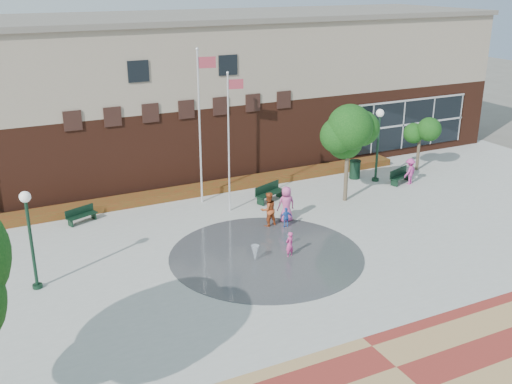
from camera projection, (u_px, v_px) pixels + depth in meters
name	position (u px, v px, depth m)	size (l,w,h in m)	color
ground	(302.00, 286.00, 23.34)	(120.00, 120.00, 0.00)	#666056
plaza_concrete	(256.00, 247.00, 26.71)	(46.00, 18.00, 0.01)	#A8A8A0
splash_pad	(266.00, 255.00, 25.86)	(8.40, 8.40, 0.01)	#383A3D
library_building	(158.00, 93.00, 36.46)	(44.40, 10.40, 9.20)	#4C2317
flower_bed	(195.00, 194.00, 33.10)	(26.00, 1.20, 0.40)	#9C140E
flagpole_left	(229.00, 136.00, 29.39)	(0.83, 0.23, 7.13)	white
flagpole_right	(200.00, 119.00, 30.41)	(0.99, 0.27, 8.09)	white
lamp_left	(30.00, 229.00, 22.32)	(0.42, 0.42, 3.99)	#132F1F
lamp_right	(378.00, 137.00, 34.27)	(0.45, 0.45, 4.30)	#132F1F
bench_left	(82.00, 218.00, 29.18)	(1.60, 0.97, 0.78)	#132F1F
bench_mid	(270.00, 196.00, 31.94)	(1.95, 1.20, 0.95)	#132F1F
bench_right	(401.00, 179.00, 34.71)	(1.81, 1.06, 0.88)	#132F1F
trash_can	(355.00, 169.00, 35.44)	(0.68, 0.68, 1.12)	#132F1F
tree_mid	(349.00, 133.00, 30.86)	(3.06, 3.06, 5.16)	#483C2C
tree_small_right	(420.00, 130.00, 36.32)	(2.02, 2.02, 3.46)	#483C2C
water_jet_a	(255.00, 261.00, 25.35)	(0.36, 0.36, 0.69)	white
water_jet_b	(289.00, 245.00, 26.84)	(0.22, 0.22, 0.49)	white
child_splash	(290.00, 245.00, 25.54)	(0.43, 0.28, 1.17)	#E23E8C
adult_red	(268.00, 209.00, 28.61)	(0.83, 0.65, 1.71)	#B04920
adult_pink	(286.00, 204.00, 29.15)	(0.88, 0.57, 1.79)	#D55296
child_blue	(286.00, 218.00, 28.56)	(0.60, 0.25, 1.02)	blue
person_bench	(410.00, 171.00, 34.42)	(1.00, 0.57, 1.54)	#C43B90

